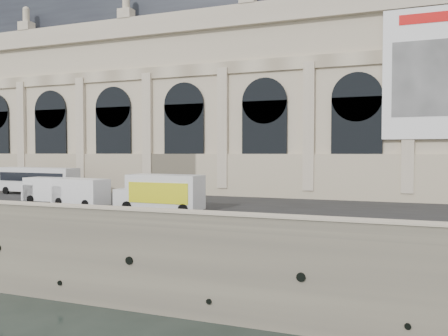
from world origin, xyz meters
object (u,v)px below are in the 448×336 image
at_px(box_truck, 161,193).
at_px(bus_left, 38,180).
at_px(van_c, 78,192).
at_px(van_b, 49,190).

bearing_deg(box_truck, bus_left, 158.98).
bearing_deg(box_truck, van_c, 175.72).
relative_size(bus_left, van_b, 1.97).
xyz_separation_m(van_c, box_truck, (9.28, -0.70, 0.27)).
height_order(van_b, box_truck, box_truck).
distance_m(van_b, box_truck, 14.22).
relative_size(van_c, box_truck, 0.77).
height_order(bus_left, van_b, bus_left).
relative_size(bus_left, box_truck, 1.42).
distance_m(bus_left, van_b, 9.22).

